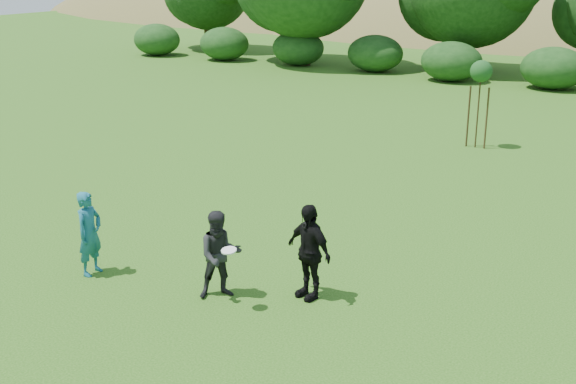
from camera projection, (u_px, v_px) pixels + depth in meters
The scene contains 6 objects.
ground at pixel (207, 290), 13.52m from camera, with size 120.00×120.00×0.00m, color #19470C.
player_teal at pixel (90, 233), 14.00m from camera, with size 0.62×0.40×1.69m, color #195E72.
player_grey at pixel (220, 255), 13.04m from camera, with size 0.80×0.63×1.65m, color #232426.
player_black at pixel (309, 251), 13.00m from camera, with size 1.05×0.44×1.80m, color black.
frisbee at pixel (229, 250), 12.46m from camera, with size 0.27×0.27×0.07m.
sapling at pixel (481, 74), 22.96m from camera, with size 0.70×0.70×2.85m.
Camera 1 is at (7.53, -9.82, 5.94)m, focal length 45.00 mm.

